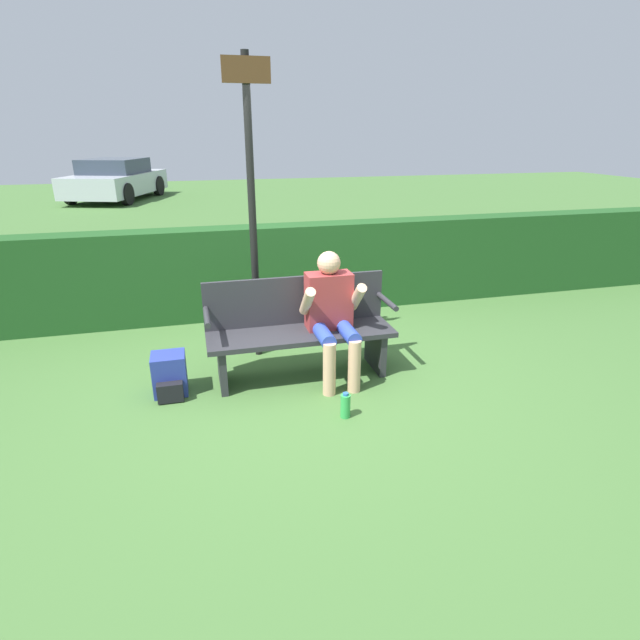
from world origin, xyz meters
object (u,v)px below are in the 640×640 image
object	(u,v)px
park_bench	(299,328)
parked_car	(116,180)
backpack	(170,376)
signpost	(252,200)
person_seated	(332,311)
water_bottle	(345,406)

from	to	relation	value
park_bench	parked_car	bearing A→B (deg)	102.76
backpack	parked_car	world-z (taller)	parked_car
park_bench	backpack	size ratio (longest dim) A/B	4.65
park_bench	parked_car	world-z (taller)	parked_car
signpost	parked_car	size ratio (longest dim) A/B	0.63
person_seated	water_bottle	world-z (taller)	person_seated
water_bottle	backpack	bearing A→B (deg)	151.23
person_seated	water_bottle	size ratio (longest dim) A/B	5.37
water_bottle	parked_car	world-z (taller)	parked_car
backpack	water_bottle	world-z (taller)	backpack
park_bench	backpack	bearing A→B (deg)	-174.69
signpost	person_seated	bearing A→B (deg)	-47.65
backpack	water_bottle	distance (m)	1.54
person_seated	signpost	bearing A→B (deg)	132.35
park_bench	water_bottle	bearing A→B (deg)	-77.88
person_seated	parked_car	bearing A→B (deg)	103.70
signpost	parked_car	world-z (taller)	signpost
signpost	parked_car	bearing A→B (deg)	101.94
water_bottle	parked_car	distance (m)	14.99
park_bench	signpost	xyz separation A→B (m)	(-0.32, 0.52, 1.09)
backpack	water_bottle	xyz separation A→B (m)	(1.35, -0.74, -0.07)
person_seated	water_bottle	bearing A→B (deg)	-96.83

